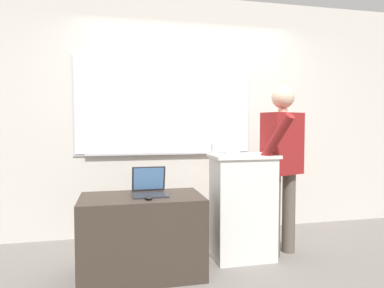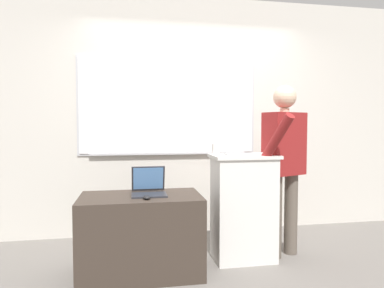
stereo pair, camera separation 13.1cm
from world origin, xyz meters
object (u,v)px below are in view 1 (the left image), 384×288
object	(u,v)px
person_presenter	(282,158)
coffee_mug	(216,149)
side_desk	(142,235)
computer_mouse_by_laptop	(149,198)
wireless_keyboard	(247,154)
computer_mouse_by_keyboard	(270,153)
lectern_podium	(243,206)
laptop	(149,186)

from	to	relation	value
person_presenter	coffee_mug	bearing A→B (deg)	148.70
side_desk	computer_mouse_by_laptop	size ratio (longest dim) A/B	10.29
wireless_keyboard	computer_mouse_by_keyboard	distance (m)	0.24
lectern_podium	wireless_keyboard	distance (m)	0.51
side_desk	coffee_mug	bearing A→B (deg)	21.24
computer_mouse_by_keyboard	lectern_podium	bearing A→B (deg)	168.92
computer_mouse_by_keyboard	computer_mouse_by_laptop	bearing A→B (deg)	-167.50
lectern_podium	coffee_mug	world-z (taller)	coffee_mug
person_presenter	laptop	xyz separation A→B (m)	(-1.32, -0.12, -0.21)
laptop	coffee_mug	size ratio (longest dim) A/B	2.20
wireless_keyboard	computer_mouse_by_keyboard	bearing A→B (deg)	0.34
wireless_keyboard	coffee_mug	xyz separation A→B (m)	(-0.24, 0.19, 0.04)
wireless_keyboard	lectern_podium	bearing A→B (deg)	106.03
computer_mouse_by_laptop	coffee_mug	world-z (taller)	coffee_mug
wireless_keyboard	laptop	bearing A→B (deg)	-176.51
lectern_podium	coffee_mug	size ratio (longest dim) A/B	7.43
lectern_podium	computer_mouse_by_laptop	xyz separation A→B (m)	(-0.93, -0.31, 0.19)
lectern_podium	wireless_keyboard	world-z (taller)	wireless_keyboard
coffee_mug	wireless_keyboard	bearing A→B (deg)	-37.36
person_presenter	computer_mouse_by_laptop	world-z (taller)	person_presenter
wireless_keyboard	computer_mouse_by_laptop	xyz separation A→B (m)	(-0.94, -0.26, -0.32)
side_desk	computer_mouse_by_keyboard	bearing A→B (deg)	4.87
wireless_keyboard	computer_mouse_by_laptop	size ratio (longest dim) A/B	4.08
laptop	computer_mouse_by_laptop	distance (m)	0.21
computer_mouse_by_keyboard	coffee_mug	size ratio (longest dim) A/B	0.74
person_presenter	wireless_keyboard	distance (m)	0.41
side_desk	person_presenter	distance (m)	1.53
wireless_keyboard	computer_mouse_by_keyboard	xyz separation A→B (m)	(0.24, 0.00, 0.01)
lectern_podium	person_presenter	world-z (taller)	person_presenter
laptop	computer_mouse_by_laptop	world-z (taller)	laptop
wireless_keyboard	computer_mouse_by_laptop	distance (m)	1.03
computer_mouse_by_laptop	lectern_podium	bearing A→B (deg)	18.59
lectern_podium	coffee_mug	xyz separation A→B (m)	(-0.23, 0.13, 0.55)
lectern_podium	side_desk	distance (m)	1.00
side_desk	coffee_mug	world-z (taller)	coffee_mug
side_desk	computer_mouse_by_keyboard	world-z (taller)	computer_mouse_by_keyboard
laptop	computer_mouse_by_laptop	xyz separation A→B (m)	(-0.03, -0.20, -0.05)
lectern_podium	computer_mouse_by_laptop	world-z (taller)	lectern_podium
person_presenter	computer_mouse_by_laptop	size ratio (longest dim) A/B	16.65
side_desk	computer_mouse_by_keyboard	distance (m)	1.40
wireless_keyboard	computer_mouse_by_keyboard	size ratio (longest dim) A/B	4.08
wireless_keyboard	computer_mouse_by_laptop	world-z (taller)	wireless_keyboard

